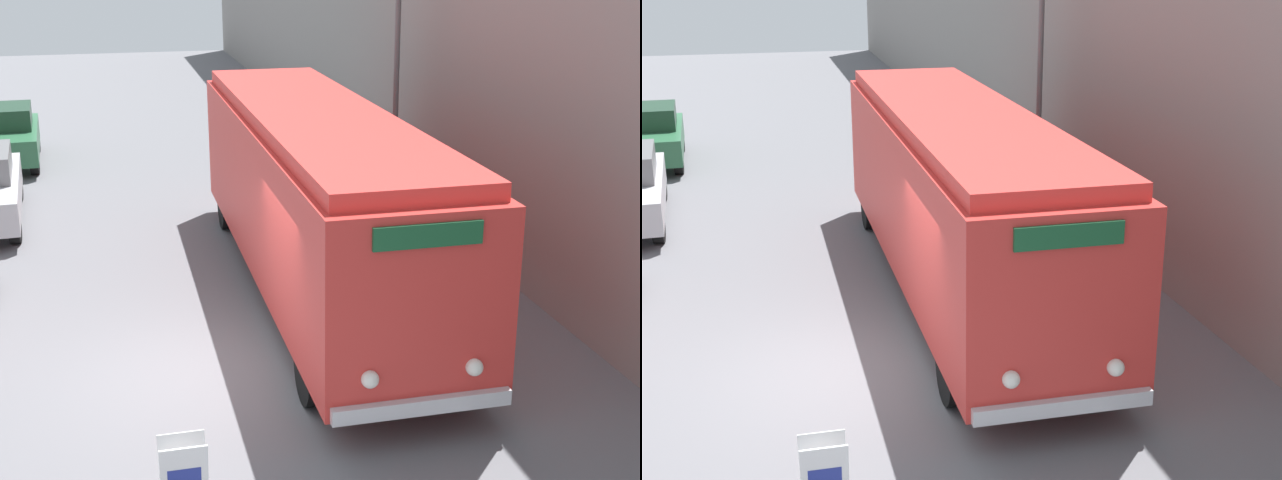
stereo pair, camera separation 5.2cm
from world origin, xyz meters
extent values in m
plane|color=slate|center=(0.00, 0.00, 0.00)|extent=(80.00, 80.00, 0.00)
cube|color=gray|center=(5.98, 10.00, 4.22)|extent=(0.30, 60.00, 8.44)
cylinder|color=black|center=(1.29, -1.22, 0.47)|extent=(0.28, 0.93, 0.93)
cylinder|color=black|center=(3.37, -1.22, 0.47)|extent=(0.28, 0.93, 0.93)
cylinder|color=black|center=(1.29, 6.73, 0.47)|extent=(0.28, 0.93, 0.93)
cylinder|color=black|center=(3.37, 6.73, 0.47)|extent=(0.28, 0.93, 0.93)
cube|color=red|center=(2.33, 2.76, 1.73)|extent=(2.40, 10.76, 2.53)
cube|color=red|center=(2.33, 2.76, 3.12)|extent=(2.21, 10.33, 0.24)
cube|color=silver|center=(2.33, -2.68, 0.59)|extent=(2.28, 0.12, 0.20)
sphere|color=white|center=(1.67, -2.65, 1.02)|extent=(0.22, 0.22, 0.22)
sphere|color=white|center=(2.99, -2.65, 1.02)|extent=(0.22, 0.22, 0.22)
cube|color=#19512D|center=(2.33, -2.64, 2.75)|extent=(1.32, 0.06, 0.28)
cube|color=white|center=(-0.61, -3.23, 0.46)|extent=(0.51, 0.18, 0.92)
cylinder|color=#595E60|center=(4.88, 6.18, 3.59)|extent=(0.12, 0.12, 7.18)
cylinder|color=black|center=(-3.10, 6.75, 0.34)|extent=(0.22, 0.67, 0.67)
cylinder|color=black|center=(-3.29, 10.05, 0.34)|extent=(0.22, 0.67, 0.67)
cylinder|color=black|center=(-3.03, 12.61, 0.34)|extent=(0.22, 0.67, 0.67)
cylinder|color=black|center=(-3.15, 15.39, 0.34)|extent=(0.22, 0.67, 0.67)
cube|color=#2D6642|center=(-3.86, 13.97, 0.69)|extent=(1.99, 4.26, 0.70)
cube|color=#193824|center=(-3.87, 14.07, 1.33)|extent=(1.62, 1.95, 0.58)
camera|label=1|loc=(-1.15, -11.66, 5.92)|focal=50.00mm
camera|label=2|loc=(-1.10, -11.67, 5.92)|focal=50.00mm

